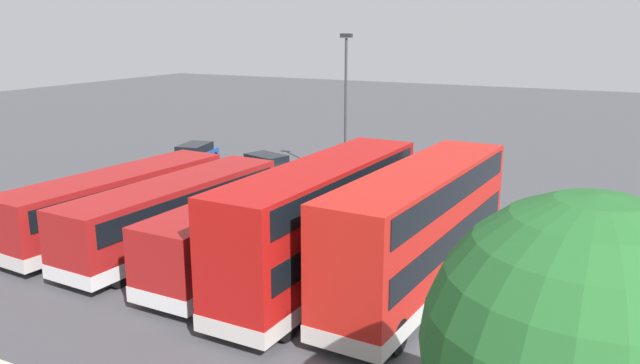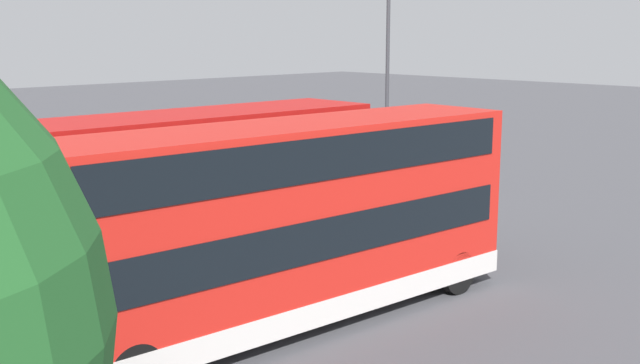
# 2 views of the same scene
# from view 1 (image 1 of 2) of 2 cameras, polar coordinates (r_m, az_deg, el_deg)

# --- Properties ---
(ground_plane) EXTENTS (140.00, 140.00, 0.00)m
(ground_plane) POSITION_cam_1_polar(r_m,az_deg,el_deg) (35.33, 3.64, -1.43)
(ground_plane) COLOR #47474C
(bus_double_decker_near_end) EXTENTS (3.26, 11.97, 4.55)m
(bus_double_decker_near_end) POSITION_cam_1_polar(r_m,az_deg,el_deg) (22.62, 9.04, -4.03)
(bus_double_decker_near_end) COLOR red
(bus_double_decker_near_end) RESTS_ON ground
(bus_double_decker_second) EXTENTS (2.93, 11.67, 4.55)m
(bus_double_decker_second) POSITION_cam_1_polar(r_m,az_deg,el_deg) (23.02, 0.21, -3.53)
(bus_double_decker_second) COLOR #B71411
(bus_double_decker_second) RESTS_ON ground
(bus_single_deck_third) EXTENTS (2.91, 10.87, 2.95)m
(bus_single_deck_third) POSITION_cam_1_polar(r_m,az_deg,el_deg) (25.09, -6.34, -4.12)
(bus_single_deck_third) COLOR #A51919
(bus_single_deck_third) RESTS_ON ground
(bus_single_deck_fourth) EXTENTS (3.19, 11.54, 2.95)m
(bus_single_deck_fourth) POSITION_cam_1_polar(r_m,az_deg,el_deg) (27.73, -12.93, -2.62)
(bus_single_deck_fourth) COLOR #A51919
(bus_single_deck_fourth) RESTS_ON ground
(bus_single_deck_fifth) EXTENTS (3.41, 11.55, 2.95)m
(bus_single_deck_fifth) POSITION_cam_1_polar(r_m,az_deg,el_deg) (29.99, -17.79, -1.69)
(bus_single_deck_fifth) COLOR #A51919
(bus_single_deck_fifth) RESTS_ON ground
(car_hatchback_silver) EXTENTS (4.57, 2.97, 1.43)m
(car_hatchback_silver) POSITION_cam_1_polar(r_m,az_deg,el_deg) (40.33, -4.99, 1.51)
(car_hatchback_silver) COLOR silver
(car_hatchback_silver) RESTS_ON ground
(car_small_green) EXTENTS (2.64, 4.71, 1.43)m
(car_small_green) POSITION_cam_1_polar(r_m,az_deg,el_deg) (44.35, -11.33, 2.43)
(car_small_green) COLOR #1E479E
(car_small_green) RESTS_ON ground
(lamp_post_tall) EXTENTS (0.70, 0.30, 8.90)m
(lamp_post_tall) POSITION_cam_1_polar(r_m,az_deg,el_deg) (38.39, 2.34, 7.65)
(lamp_post_tall) COLOR #38383D
(lamp_post_tall) RESTS_ON ground
(tree_midleft) EXTENTS (5.14, 5.14, 6.97)m
(tree_midleft) POSITION_cam_1_polar(r_m,az_deg,el_deg) (11.06, 22.70, -13.99)
(tree_midleft) COLOR #4C3823
(tree_midleft) RESTS_ON ground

